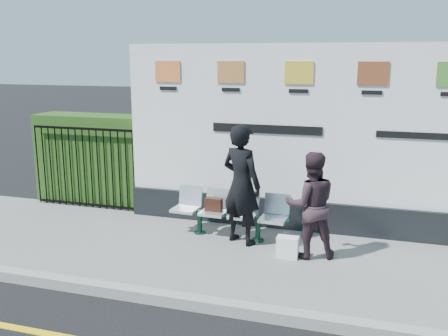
# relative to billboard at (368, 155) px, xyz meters

# --- Properties ---
(pavement) EXTENTS (14.00, 3.00, 0.12)m
(pavement) POSITION_rel_billboard_xyz_m (-0.50, -1.35, -1.36)
(pavement) COLOR slate
(pavement) RESTS_ON ground
(kerb) EXTENTS (14.00, 0.18, 0.14)m
(kerb) POSITION_rel_billboard_xyz_m (-0.50, -2.85, -1.35)
(kerb) COLOR gray
(kerb) RESTS_ON ground
(billboard) EXTENTS (8.00, 0.30, 3.00)m
(billboard) POSITION_rel_billboard_xyz_m (0.00, 0.00, 0.00)
(billboard) COLOR black
(billboard) RESTS_ON pavement
(hedge) EXTENTS (2.35, 0.70, 1.70)m
(hedge) POSITION_rel_billboard_xyz_m (-5.08, 0.45, -0.45)
(hedge) COLOR #264B16
(hedge) RESTS_ON pavement
(railing) EXTENTS (2.05, 0.06, 1.54)m
(railing) POSITION_rel_billboard_xyz_m (-5.08, -0.00, -0.53)
(railing) COLOR black
(railing) RESTS_ON pavement
(bench) EXTENTS (1.89, 0.59, 0.40)m
(bench) POSITION_rel_billboard_xyz_m (-2.04, -0.74, -1.10)
(bench) COLOR silver
(bench) RESTS_ON pavement
(woman_left) EXTENTS (0.79, 0.67, 1.84)m
(woman_left) POSITION_rel_billboard_xyz_m (-1.79, -0.91, -0.38)
(woman_left) COLOR black
(woman_left) RESTS_ON pavement
(woman_right) EXTENTS (0.89, 0.79, 1.52)m
(woman_right) POSITION_rel_billboard_xyz_m (-0.71, -1.14, -0.54)
(woman_right) COLOR #312027
(woman_right) RESTS_ON pavement
(handbag_brown) EXTENTS (0.27, 0.12, 0.21)m
(handbag_brown) POSITION_rel_billboard_xyz_m (-2.28, -0.73, -0.79)
(handbag_brown) COLOR black
(handbag_brown) RESTS_ON bench
(carrier_bag_white) EXTENTS (0.30, 0.18, 0.30)m
(carrier_bag_white) POSITION_rel_billboard_xyz_m (-1.00, -1.29, -1.15)
(carrier_bag_white) COLOR white
(carrier_bag_white) RESTS_ON pavement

